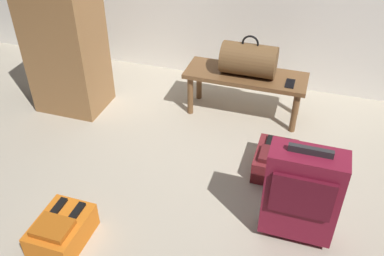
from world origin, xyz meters
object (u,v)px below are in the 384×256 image
at_px(suitcase_upright_burgundy, 302,193).
at_px(backpack_orange, 62,230).
at_px(bench, 245,80).
at_px(side_cabinet, 66,48).
at_px(backpack_maroon, 275,160).
at_px(duffel_bag_brown, 249,60).
at_px(cell_phone, 290,83).

xyz_separation_m(suitcase_upright_burgundy, backpack_orange, (-1.32, -0.48, -0.25)).
bearing_deg(backpack_orange, suitcase_upright_burgundy, 19.97).
xyz_separation_m(bench, backpack_orange, (-0.74, -1.69, -0.24)).
relative_size(backpack_orange, side_cabinet, 0.35).
relative_size(bench, side_cabinet, 0.91).
bearing_deg(suitcase_upright_burgundy, backpack_maroon, 110.57).
height_order(backpack_orange, side_cabinet, side_cabinet).
distance_m(backpack_orange, side_cabinet, 1.63).
distance_m(duffel_bag_brown, backpack_orange, 1.90).
xyz_separation_m(duffel_bag_brown, backpack_maroon, (0.36, -0.66, -0.43)).
height_order(cell_phone, side_cabinet, side_cabinet).
bearing_deg(cell_phone, backpack_maroon, -89.25).
bearing_deg(bench, suitcase_upright_burgundy, -64.48).
height_order(backpack_maroon, side_cabinet, side_cabinet).
bearing_deg(duffel_bag_brown, cell_phone, -9.36).
height_order(bench, cell_phone, cell_phone).
xyz_separation_m(suitcase_upright_burgundy, side_cabinet, (-2.05, 0.91, 0.20)).
bearing_deg(backpack_orange, bench, 66.46).
bearing_deg(suitcase_upright_burgundy, duffel_bag_brown, 114.99).
xyz_separation_m(cell_phone, suitcase_upright_burgundy, (0.21, -1.16, -0.05)).
relative_size(duffel_bag_brown, cell_phone, 3.06).
bearing_deg(side_cabinet, suitcase_upright_burgundy, -23.90).
bearing_deg(backpack_maroon, backpack_orange, -137.21).
relative_size(duffel_bag_brown, backpack_maroon, 1.16).
xyz_separation_m(suitcase_upright_burgundy, backpack_maroon, (-0.21, 0.55, -0.25)).
distance_m(cell_phone, backpack_maroon, 0.68).
relative_size(suitcase_upright_burgundy, side_cabinet, 0.62).
distance_m(duffel_bag_brown, side_cabinet, 1.51).
bearing_deg(cell_phone, duffel_bag_brown, 170.64).
xyz_separation_m(bench, cell_phone, (0.37, -0.06, 0.06)).
xyz_separation_m(backpack_maroon, side_cabinet, (-1.84, 0.36, 0.46)).
relative_size(backpack_maroon, backpack_orange, 1.00).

